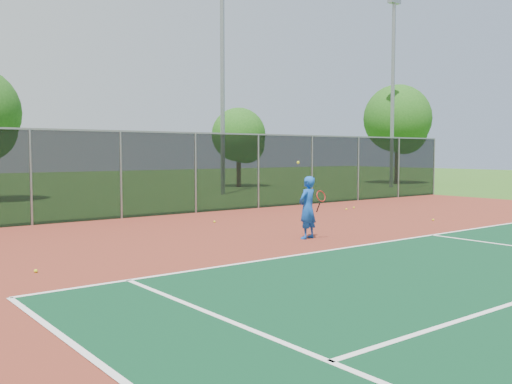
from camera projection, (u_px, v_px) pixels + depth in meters
ground at (497, 261)px, 12.04m from camera, size 120.00×120.00×0.00m
court_apron at (418, 248)px, 13.62m from camera, size 30.00×20.00×0.02m
fence_back at (196, 172)px, 21.38m from camera, size 30.00×0.06×3.03m
tennis_player at (308, 207)px, 14.98m from camera, size 0.68×0.68×2.05m
practice_ball_0 at (354, 208)px, 23.10m from camera, size 0.07×0.07×0.07m
practice_ball_2 at (433, 220)px, 18.95m from camera, size 0.07×0.07×0.07m
practice_ball_3 at (314, 218)px, 19.60m from camera, size 0.07×0.07×0.07m
practice_ball_4 at (346, 209)px, 22.47m from camera, size 0.07×0.07×0.07m
practice_ball_5 at (214, 222)px, 18.42m from camera, size 0.07×0.07×0.07m
practice_ball_6 at (36, 271)px, 10.78m from camera, size 0.07×0.07×0.07m
floodlight_n at (222, 67)px, 30.54m from camera, size 0.90×0.40×12.19m
floodlight_ne at (393, 82)px, 36.95m from camera, size 0.90×0.40×12.19m
tree_back_mid at (240, 137)px, 37.61m from camera, size 3.57×3.57×5.24m
tree_back_right at (399, 122)px, 41.47m from camera, size 4.91×4.91×7.21m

